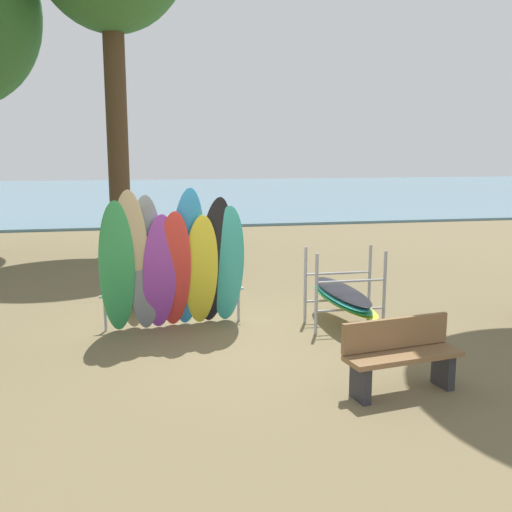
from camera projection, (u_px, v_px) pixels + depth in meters
name	position (u px, v px, depth m)	size (l,w,h in m)	color
ground_plane	(226.00, 338.00, 8.75)	(80.00, 80.00, 0.00)	brown
lake_water	(157.00, 193.00, 38.53)	(80.00, 36.00, 0.10)	slate
leaning_board_pile	(173.00, 267.00, 8.86)	(2.28, 1.09, 2.25)	#339E56
board_storage_rack	(342.00, 296.00, 9.25)	(1.15, 2.13, 1.25)	#9EA0A5
park_bench	(401.00, 354.00, 6.72)	(1.45, 0.63, 0.85)	#2D2D33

